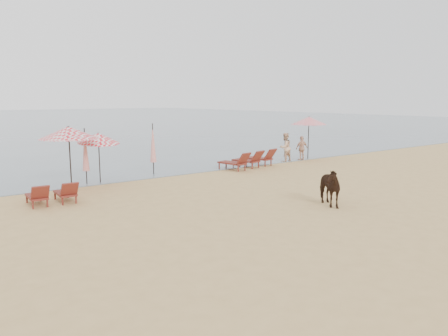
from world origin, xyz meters
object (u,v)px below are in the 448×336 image
object	(u,v)px
umbrella_closed_right	(153,143)
beachgoer_right_b	(302,148)
umbrella_open_left_b	(98,138)
cow	(327,186)
umbrella_open_left_a	(69,133)
umbrella_closed_left	(85,150)
lounger_cluster_left	(52,194)
beachgoer_right_a	(285,147)
umbrella_open_right	(309,121)
lounger_cluster_right	(249,159)

from	to	relation	value
umbrella_closed_right	beachgoer_right_b	world-z (taller)	umbrella_closed_right
umbrella_closed_right	umbrella_open_left_b	bearing A→B (deg)	-169.14
cow	beachgoer_right_b	bearing A→B (deg)	72.16
umbrella_open_left_a	umbrella_closed_left	bearing A→B (deg)	19.58
umbrella_open_left_a	cow	size ratio (longest dim) A/B	1.63
umbrella_closed_left	beachgoer_right_b	xyz separation A→B (m)	(13.11, -0.45, -0.77)
lounger_cluster_left	umbrella_closed_left	size ratio (longest dim) A/B	0.66
umbrella_closed_right	beachgoer_right_a	distance (m)	8.40
umbrella_open_left_a	umbrella_closed_right	world-z (taller)	umbrella_open_left_a
lounger_cluster_left	beachgoer_right_b	world-z (taller)	beachgoer_right_b
umbrella_closed_right	cow	distance (m)	9.58
umbrella_open_left_b	umbrella_open_left_a	bearing A→B (deg)	-150.61
umbrella_open_left_b	cow	xyz separation A→B (m)	(4.83, -8.79, -1.33)
umbrella_open_right	beachgoer_right_b	size ratio (longest dim) A/B	1.79
cow	umbrella_closed_right	bearing A→B (deg)	125.92
lounger_cluster_right	umbrella_open_left_a	world-z (taller)	umbrella_open_left_a
umbrella_open_left_a	umbrella_closed_right	distance (m)	4.81
lounger_cluster_right	umbrella_open_left_a	distance (m)	9.85
lounger_cluster_left	beachgoer_right_b	bearing A→B (deg)	12.02
umbrella_open_right	cow	bearing A→B (deg)	-133.28
umbrella_closed_left	umbrella_closed_right	world-z (taller)	umbrella_closed_right
cow	beachgoer_right_a	bearing A→B (deg)	77.68
umbrella_open_left_a	umbrella_open_right	bearing A→B (deg)	-22.44
beachgoer_right_a	umbrella_closed_right	bearing A→B (deg)	-5.17
umbrella_open_right	beachgoer_right_b	xyz separation A→B (m)	(-0.74, -0.16, -1.65)
lounger_cluster_right	beachgoer_right_b	xyz separation A→B (m)	(4.42, 0.30, 0.28)
umbrella_closed_left	beachgoer_right_b	bearing A→B (deg)	-1.96
beachgoer_right_a	umbrella_open_left_a	bearing A→B (deg)	3.11
lounger_cluster_left	umbrella_open_left_a	xyz separation A→B (m)	(1.31, 1.98, 1.99)
lounger_cluster_right	beachgoer_right_b	world-z (taller)	beachgoer_right_b
umbrella_open_left_b	cow	world-z (taller)	umbrella_open_left_b
lounger_cluster_right	umbrella_open_left_b	bearing A→B (deg)	163.55
umbrella_open_left_b	umbrella_open_right	xyz separation A→B (m)	(13.26, -0.22, 0.38)
umbrella_open_right	umbrella_closed_left	xyz separation A→B (m)	(-13.85, 0.29, -0.87)
umbrella_open_left_a	beachgoer_right_a	world-z (taller)	umbrella_open_left_a
umbrella_open_left_b	umbrella_closed_right	distance (m)	3.05
umbrella_open_right	cow	world-z (taller)	umbrella_open_right
umbrella_open_right	lounger_cluster_right	bearing A→B (deg)	-173.60
beachgoer_right_a	beachgoer_right_b	xyz separation A→B (m)	(1.23, -0.19, -0.12)
umbrella_closed_left	lounger_cluster_left	bearing A→B (deg)	-127.78
lounger_cluster_right	umbrella_open_left_b	world-z (taller)	umbrella_open_left_b
umbrella_closed_left	umbrella_closed_right	xyz separation A→B (m)	(3.55, 0.50, 0.04)
lounger_cluster_right	cow	xyz separation A→B (m)	(-3.28, -8.10, 0.22)
umbrella_open_right	lounger_cluster_left	bearing A→B (deg)	-169.43
umbrella_open_left_a	lounger_cluster_right	bearing A→B (deg)	-23.82
umbrella_closed_right	beachgoer_right_b	size ratio (longest dim) A/B	1.70
lounger_cluster_left	cow	size ratio (longest dim) A/B	1.00
umbrella_open_right	umbrella_closed_right	world-z (taller)	umbrella_open_right
umbrella_closed_left	beachgoer_right_b	world-z (taller)	umbrella_closed_left
umbrella_closed_left	beachgoer_right_a	bearing A→B (deg)	-1.24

